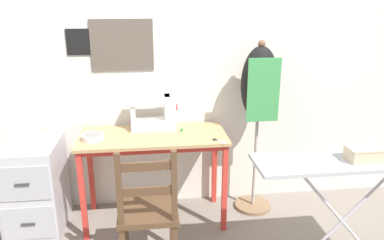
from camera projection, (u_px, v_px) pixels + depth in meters
The scene contains 12 objects.
ground_plane at pixel (157, 237), 2.97m from camera, with size 14.00×14.00×0.00m, color gray.
wall_back at pixel (150, 65), 3.15m from camera, with size 10.00×0.07×2.55m.
sewing_table at pixel (153, 147), 3.00m from camera, with size 1.17×0.53×0.77m.
sewing_machine at pixel (156, 113), 3.09m from camera, with size 0.38×0.17×0.31m.
fabric_bowl at pixel (93, 137), 2.87m from camera, with size 0.17×0.17×0.04m.
scissors at pixel (217, 140), 2.86m from camera, with size 0.10×0.12×0.01m.
thread_spool_near_machine at pixel (182, 130), 3.04m from camera, with size 0.03×0.03×0.04m.
wooden_chair at pixel (148, 212), 2.51m from camera, with size 0.40×0.38×0.93m.
filing_cabinet at pixel (36, 187), 2.99m from camera, with size 0.41×0.56×0.74m.
dress_form at pixel (259, 93), 3.07m from camera, with size 0.32×0.32×1.49m.
ironing_board at pixel (350, 166), 2.32m from camera, with size 1.20×0.34×0.87m.
storage_box at pixel (365, 154), 2.27m from camera, with size 0.22×0.14×0.09m.
Camera 1 is at (-0.03, -2.56, 1.80)m, focal length 35.00 mm.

